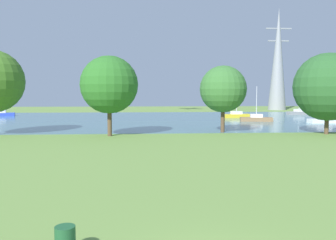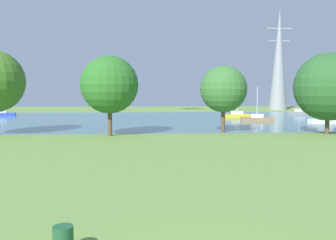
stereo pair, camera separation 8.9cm
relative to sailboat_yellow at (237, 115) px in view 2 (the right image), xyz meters
name	(u,v)px [view 2 (the right image)]	position (x,y,z in m)	size (l,w,h in m)	color
ground_plane	(165,145)	(-14.24, -30.74, -0.45)	(160.00, 160.00, 0.00)	olive
water_surface	(156,119)	(-14.24, -2.74, -0.44)	(140.00, 40.00, 0.02)	slate
sailboat_yellow	(237,115)	(0.00, 0.00, 0.00)	(4.99, 2.34, 5.69)	yellow
sailboat_white	(326,120)	(9.90, -11.41, 0.01)	(4.93, 1.97, 6.57)	white
sailboat_brown	(257,118)	(1.01, -7.81, 0.00)	(4.99, 2.35, 5.29)	brown
sailboat_blue	(1,114)	(-42.44, 6.40, 0.02)	(5.02, 2.69, 7.79)	blue
sailboat_gray	(300,112)	(14.53, 7.39, 0.00)	(4.99, 2.33, 5.57)	gray
tree_mid_shore	(109,85)	(-19.51, -24.39, 4.74)	(5.82, 5.82, 8.11)	brown
tree_west_near	(223,89)	(-7.33, -21.90, 4.33)	(5.15, 5.15, 7.36)	brown
tree_east_near	(328,87)	(3.29, -24.31, 4.54)	(7.14, 7.14, 8.57)	brown
electricity_pylon	(279,59)	(17.10, 25.92, 12.10)	(6.40, 4.40, 25.07)	gray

